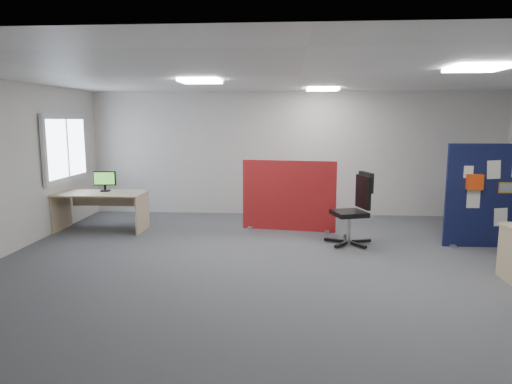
# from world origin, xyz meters

# --- Properties ---
(floor) EXTENTS (9.00, 9.00, 0.00)m
(floor) POSITION_xyz_m (0.00, 0.00, 0.00)
(floor) COLOR #4D5055
(floor) RESTS_ON ground
(ceiling) EXTENTS (9.00, 7.00, 0.02)m
(ceiling) POSITION_xyz_m (0.00, 0.00, 2.70)
(ceiling) COLOR white
(ceiling) RESTS_ON wall_back
(wall_back) EXTENTS (9.00, 0.02, 2.70)m
(wall_back) POSITION_xyz_m (0.00, 3.50, 1.35)
(wall_back) COLOR silver
(wall_back) RESTS_ON floor
(wall_front) EXTENTS (9.00, 0.02, 2.70)m
(wall_front) POSITION_xyz_m (0.00, -3.50, 1.35)
(wall_front) COLOR silver
(wall_front) RESTS_ON floor
(window) EXTENTS (0.06, 1.70, 1.30)m
(window) POSITION_xyz_m (-4.44, 2.00, 1.55)
(window) COLOR white
(window) RESTS_ON wall_left
(ceiling_lights) EXTENTS (4.10, 4.10, 0.04)m
(ceiling_lights) POSITION_xyz_m (0.33, 0.67, 2.67)
(ceiling_lights) COLOR white
(ceiling_lights) RESTS_ON ceiling
(navy_divider) EXTENTS (2.07, 0.30, 1.71)m
(navy_divider) POSITION_xyz_m (3.46, 1.04, 0.86)
(navy_divider) COLOR #0E1433
(navy_divider) RESTS_ON floor
(red_divider) EXTENTS (1.77, 0.31, 1.33)m
(red_divider) POSITION_xyz_m (-0.13, 1.98, 0.66)
(red_divider) COLOR maroon
(red_divider) RESTS_ON floor
(second_desk) EXTENTS (1.65, 0.82, 0.73)m
(second_desk) POSITION_xyz_m (-3.68, 1.77, 0.55)
(second_desk) COLOR tan
(second_desk) RESTS_ON floor
(monitor_second) EXTENTS (0.42, 0.19, 0.39)m
(monitor_second) POSITION_xyz_m (-3.66, 1.89, 0.94)
(monitor_second) COLOR black
(monitor_second) RESTS_ON second_desk
(office_chair) EXTENTS (0.80, 0.76, 1.20)m
(office_chair) POSITION_xyz_m (1.00, 1.08, 0.68)
(office_chair) COLOR black
(office_chair) RESTS_ON floor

